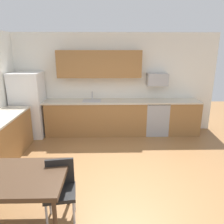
{
  "coord_description": "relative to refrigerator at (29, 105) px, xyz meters",
  "views": [
    {
      "loc": [
        -0.1,
        -3.37,
        2.28
      ],
      "look_at": [
        0.0,
        1.0,
        1.0
      ],
      "focal_mm": 34.61,
      "sensor_mm": 36.0,
      "label": 1
    }
  ],
  "objects": [
    {
      "name": "microwave",
      "position": [
        3.42,
        0.18,
        0.64
      ],
      "size": [
        0.54,
        0.36,
        0.32
      ],
      "primitive_type": "cube",
      "color": "#9EA0A5"
    },
    {
      "name": "chair_near_table",
      "position": [
        1.44,
        -3.07,
        -0.35
      ],
      "size": [
        0.45,
        0.45,
        0.85
      ],
      "color": "black",
      "rests_on": "ground"
    },
    {
      "name": "sink_faucet",
      "position": [
        1.67,
        0.26,
        0.19
      ],
      "size": [
        0.02,
        0.02,
        0.24
      ],
      "primitive_type": "cylinder",
      "color": "#B2B5BA",
      "rests_on": "countertop_back"
    },
    {
      "name": "cabinet_run_left",
      "position": [
        -0.12,
        -1.42,
        -0.4
      ],
      "size": [
        0.6,
        2.0,
        0.9
      ],
      "primitive_type": "cube",
      "color": "olive",
      "rests_on": "ground"
    },
    {
      "name": "countertop_back",
      "position": [
        2.18,
        0.08,
        0.07
      ],
      "size": [
        4.8,
        0.64,
        0.04
      ],
      "primitive_type": "cube",
      "color": "beige",
      "rests_on": "cabinet_run_back"
    },
    {
      "name": "sink_basin",
      "position": [
        1.67,
        0.08,
        0.03
      ],
      "size": [
        0.48,
        0.4,
        0.14
      ],
      "primitive_type": "cube",
      "color": "#A5A8AD",
      "rests_on": "countertop_back"
    },
    {
      "name": "cabinet_run_back_right",
      "position": [
        4.15,
        0.08,
        -0.4
      ],
      "size": [
        0.86,
        0.6,
        0.9
      ],
      "primitive_type": "cube",
      "color": "olive",
      "rests_on": "ground"
    },
    {
      "name": "dining_table",
      "position": [
        0.84,
        -3.18,
        -0.16
      ],
      "size": [
        1.4,
        0.9,
        0.75
      ],
      "color": "#422D1E",
      "rests_on": "ground"
    },
    {
      "name": "ground_plane",
      "position": [
        2.18,
        -2.22,
        -0.85
      ],
      "size": [
        12.0,
        12.0,
        0.0
      ],
      "primitive_type": "plane",
      "color": "olive"
    },
    {
      "name": "refrigerator",
      "position": [
        0.0,
        0.0,
        0.0
      ],
      "size": [
        0.76,
        0.7,
        1.7
      ],
      "primitive_type": "cube",
      "color": "white",
      "rests_on": "ground"
    },
    {
      "name": "wall_back",
      "position": [
        2.18,
        0.43,
        0.5
      ],
      "size": [
        5.8,
        0.1,
        2.7
      ],
      "primitive_type": "cube",
      "color": "white",
      "rests_on": "ground"
    },
    {
      "name": "upper_cabinets_back",
      "position": [
        1.88,
        0.21,
        1.05
      ],
      "size": [
        2.2,
        0.34,
        0.7
      ],
      "primitive_type": "cube",
      "color": "olive"
    },
    {
      "name": "cabinet_run_back",
      "position": [
        1.78,
        0.08,
        -0.4
      ],
      "size": [
        2.69,
        0.6,
        0.9
      ],
      "primitive_type": "cube",
      "color": "olive",
      "rests_on": "ground"
    },
    {
      "name": "oven_range",
      "position": [
        3.42,
        0.08,
        -0.4
      ],
      "size": [
        0.6,
        0.6,
        0.91
      ],
      "color": "#999BA0",
      "rests_on": "ground"
    }
  ]
}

